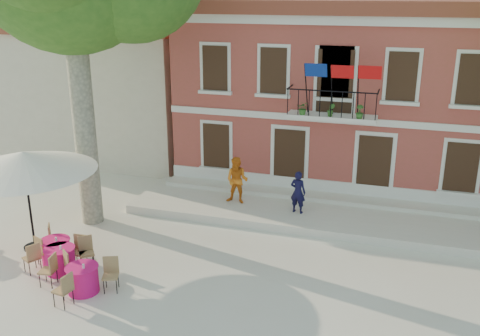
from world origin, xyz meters
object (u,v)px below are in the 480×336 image
(pedestrian_navy, at_px, (298,192))
(cafe_table_3, at_px, (56,250))
(cafe_table_1, at_px, (60,259))
(patio_umbrella, at_px, (24,162))
(cafe_table_0, at_px, (83,278))
(pedestrian_orange, at_px, (237,180))

(pedestrian_navy, height_order, cafe_table_3, pedestrian_navy)
(cafe_table_1, xyz_separation_m, cafe_table_3, (-0.45, 0.42, 0.00))
(patio_umbrella, bearing_deg, cafe_table_0, -31.31)
(cafe_table_0, bearing_deg, cafe_table_1, 148.78)
(cafe_table_0, bearing_deg, patio_umbrella, 148.69)
(pedestrian_orange, height_order, cafe_table_1, pedestrian_orange)
(cafe_table_1, bearing_deg, cafe_table_0, -31.22)
(pedestrian_orange, bearing_deg, patio_umbrella, -135.93)
(cafe_table_0, xyz_separation_m, cafe_table_1, (-1.24, 0.75, 0.00))
(patio_umbrella, height_order, pedestrian_orange, patio_umbrella)
(patio_umbrella, height_order, pedestrian_navy, patio_umbrella)
(cafe_table_1, height_order, cafe_table_3, same)
(cafe_table_1, distance_m, cafe_table_3, 0.62)
(cafe_table_3, bearing_deg, pedestrian_navy, 40.07)
(pedestrian_navy, xyz_separation_m, cafe_table_3, (-6.30, -5.30, -0.64))
(cafe_table_0, xyz_separation_m, cafe_table_3, (-1.69, 1.17, 0.00))
(pedestrian_navy, distance_m, cafe_table_0, 7.97)
(patio_umbrella, distance_m, cafe_table_3, 2.85)
(pedestrian_orange, distance_m, cafe_table_0, 7.13)
(patio_umbrella, relative_size, cafe_table_1, 2.35)
(cafe_table_1, bearing_deg, cafe_table_3, 137.04)
(pedestrian_navy, relative_size, cafe_table_0, 0.83)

